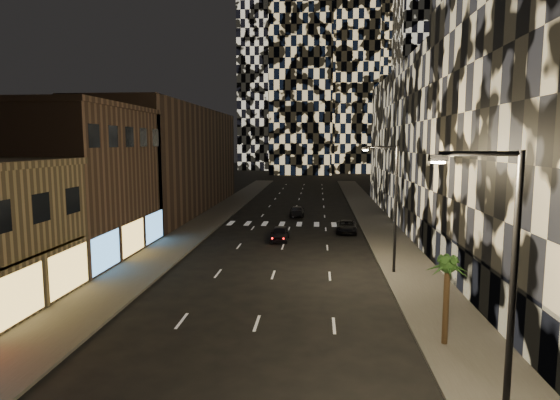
% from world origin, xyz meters
% --- Properties ---
extents(sidewalk_left, '(4.00, 120.00, 0.15)m').
position_xyz_m(sidewalk_left, '(-10.00, 50.00, 0.07)').
color(sidewalk_left, '#47443F').
rests_on(sidewalk_left, ground).
extents(sidewalk_right, '(4.00, 120.00, 0.15)m').
position_xyz_m(sidewalk_right, '(10.00, 50.00, 0.07)').
color(sidewalk_right, '#47443F').
rests_on(sidewalk_right, ground).
extents(curb_left, '(0.20, 120.00, 0.15)m').
position_xyz_m(curb_left, '(-7.90, 50.00, 0.07)').
color(curb_left, '#4C4C47').
rests_on(curb_left, ground).
extents(curb_right, '(0.20, 120.00, 0.15)m').
position_xyz_m(curb_right, '(7.90, 50.00, 0.07)').
color(curb_right, '#4C4C47').
rests_on(curb_right, ground).
extents(retail_brown, '(10.00, 15.00, 12.00)m').
position_xyz_m(retail_brown, '(-17.00, 33.50, 6.00)').
color(retail_brown, '#513A2D').
rests_on(retail_brown, ground).
extents(retail_filler_left, '(10.00, 40.00, 14.00)m').
position_xyz_m(retail_filler_left, '(-17.00, 60.00, 7.00)').
color(retail_filler_left, '#513A2D').
rests_on(retail_filler_left, ground).
extents(midrise_base, '(0.60, 25.00, 3.00)m').
position_xyz_m(midrise_base, '(12.30, 24.50, 1.50)').
color(midrise_base, '#383838').
rests_on(midrise_base, ground).
extents(midrise_filler_right, '(16.00, 40.00, 18.00)m').
position_xyz_m(midrise_filler_right, '(20.00, 57.00, 9.00)').
color(midrise_filler_right, '#232326').
rests_on(midrise_filler_right, ground).
extents(tower_center_low, '(18.00, 18.00, 95.00)m').
position_xyz_m(tower_center_low, '(-2.00, 140.00, 47.50)').
color(tower_center_low, black).
rests_on(tower_center_low, ground).
extents(streetlight_near, '(2.55, 0.25, 9.00)m').
position_xyz_m(streetlight_near, '(8.35, 10.00, 5.35)').
color(streetlight_near, black).
rests_on(streetlight_near, sidewalk_right).
extents(streetlight_far, '(2.55, 0.25, 9.00)m').
position_xyz_m(streetlight_far, '(8.35, 30.00, 5.35)').
color(streetlight_far, black).
rests_on(streetlight_far, sidewalk_right).
extents(car_dark_midlane, '(1.64, 4.07, 1.39)m').
position_xyz_m(car_dark_midlane, '(-0.50, 40.70, 0.69)').
color(car_dark_midlane, black).
rests_on(car_dark_midlane, ground).
extents(car_dark_oncoming, '(1.84, 4.44, 1.28)m').
position_xyz_m(car_dark_oncoming, '(0.50, 55.91, 0.64)').
color(car_dark_oncoming, black).
rests_on(car_dark_oncoming, ground).
extents(car_dark_rightlane, '(2.30, 4.60, 1.25)m').
position_xyz_m(car_dark_rightlane, '(6.13, 45.26, 0.62)').
color(car_dark_rightlane, black).
rests_on(car_dark_rightlane, ground).
extents(palm_tree, '(2.10, 2.10, 4.14)m').
position_xyz_m(palm_tree, '(9.00, 17.95, 3.56)').
color(palm_tree, '#47331E').
rests_on(palm_tree, sidewalk_right).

